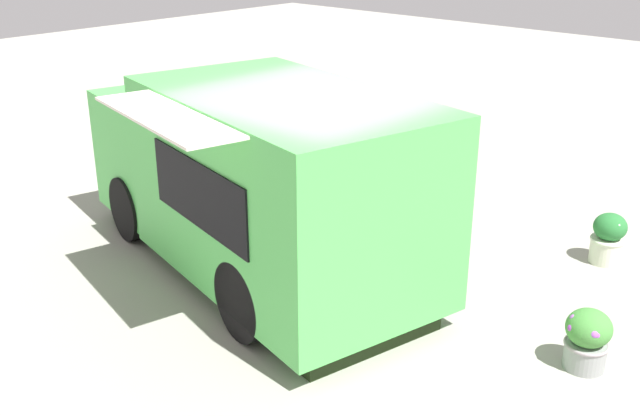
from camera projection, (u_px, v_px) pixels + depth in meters
ground_plane at (317, 289)px, 8.67m from camera, size 40.00×40.00×0.00m
food_truck at (255, 184)px, 8.76m from camera, size 5.53×3.54×2.30m
planter_flowering_near at (587, 338)px, 7.08m from camera, size 0.43×0.43×0.62m
planter_flowering_far at (608, 238)px, 9.22m from camera, size 0.43×0.43×0.65m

